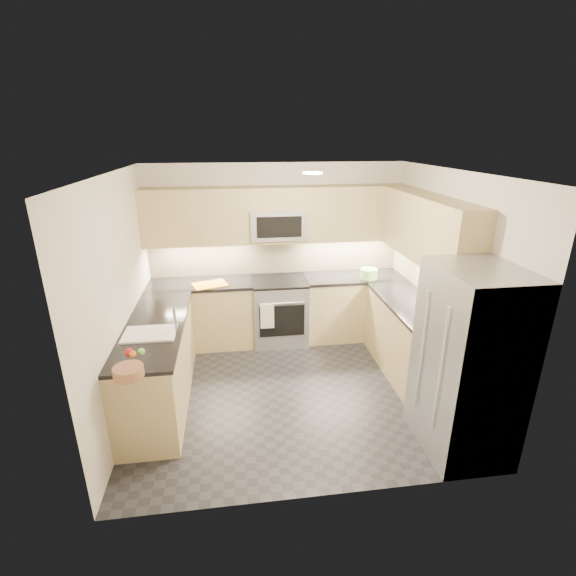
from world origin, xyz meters
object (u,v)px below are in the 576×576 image
(cutting_board, at_px, (210,285))
(fruit_basket, at_px, (128,372))
(utensil_bowl, at_px, (369,274))
(refrigerator, at_px, (468,363))
(microwave, at_px, (278,224))
(gas_range, at_px, (279,311))

(cutting_board, bearing_deg, fruit_basket, -104.88)
(utensil_bowl, bearing_deg, refrigerator, -85.29)
(cutting_board, bearing_deg, microwave, 13.44)
(microwave, bearing_deg, utensil_bowl, -11.12)
(refrigerator, bearing_deg, microwave, 119.62)
(refrigerator, bearing_deg, fruit_basket, 177.81)
(cutting_board, bearing_deg, refrigerator, -44.04)
(cutting_board, bearing_deg, utensil_bowl, -0.52)
(refrigerator, relative_size, utensil_bowl, 7.42)
(utensil_bowl, bearing_deg, fruit_basket, -141.98)
(microwave, height_order, cutting_board, microwave)
(gas_range, distance_m, utensil_bowl, 1.38)
(refrigerator, xyz_separation_m, fruit_basket, (-2.99, 0.11, 0.09))
(refrigerator, height_order, cutting_board, refrigerator)
(microwave, bearing_deg, cutting_board, -166.56)
(gas_range, relative_size, cutting_board, 2.06)
(gas_range, xyz_separation_m, refrigerator, (1.45, -2.43, 0.45))
(gas_range, relative_size, utensil_bowl, 3.75)
(gas_range, xyz_separation_m, utensil_bowl, (1.26, -0.12, 0.55))
(gas_range, height_order, utensil_bowl, utensil_bowl)
(utensil_bowl, xyz_separation_m, cutting_board, (-2.21, 0.02, -0.06))
(refrigerator, distance_m, utensil_bowl, 2.31)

